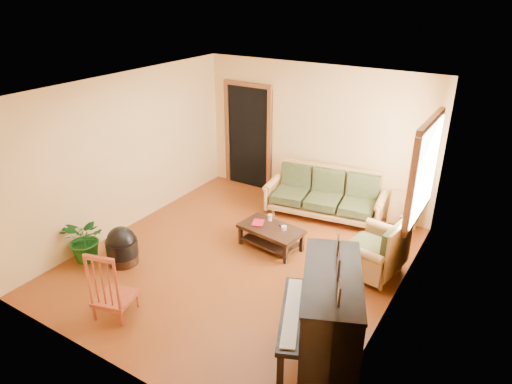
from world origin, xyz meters
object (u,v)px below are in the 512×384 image
Objects in this scene: piano at (329,323)px; footstool at (122,250)px; armchair at (374,245)px; red_chair at (113,282)px; coffee_table at (271,237)px; potted_plant at (86,239)px; ceramic_crock at (405,223)px; sofa at (324,195)px.

piano is 2.94× the size of footstool.
armchair is 3.58m from red_chair.
piano is at bearing -46.14° from coffee_table.
footstool is at bearing 23.37° from potted_plant.
potted_plant is (-3.83, -3.49, 0.24)m from ceramic_crock.
piano is 3.59m from ceramic_crock.
piano reaches higher than sofa.
piano reaches higher than coffee_table.
footstool is at bearing -131.86° from sofa.
footstool is (-3.43, 0.29, -0.38)m from piano.
piano is 1.90× the size of potted_plant.
piano is at bearing -76.08° from armchair.
sofa is at bearing 57.90° from red_chair.
ceramic_crock is at bearing 46.14° from coffee_table.
coffee_table is 2.14× the size of footstool.
potted_plant is (-3.94, 0.07, -0.24)m from piano.
footstool is 1.21m from red_chair.
piano is at bearing -3.05° from red_chair.
potted_plant is at bearing -140.95° from coffee_table.
footstool reaches higher than ceramic_crock.
armchair is 1.57m from ceramic_crock.
coffee_table is 1.62m from armchair.
piano is at bearing -88.23° from ceramic_crock.
coffee_table is at bearing 39.05° from potted_plant.
potted_plant is at bearing -136.23° from sofa.
footstool is 4.66m from ceramic_crock.
footstool is (-3.25, -1.74, -0.23)m from armchair.
ceramic_crock is at bearing 96.19° from armchair.
armchair reaches higher than coffee_table.
coffee_table is at bearing -109.50° from sofa.
sofa is at bearing 52.41° from potted_plant.
red_chair is 4.02× the size of ceramic_crock.
ceramic_crock is (-0.11, 3.56, -0.49)m from piano.
coffee_table is 1.10× the size of armchair.
sofa is at bearing 145.71° from armchair.
footstool is 1.95× the size of ceramic_crock.
potted_plant reaches higher than footstool.
piano is 3.47m from footstool.
red_chair reaches higher than sofa.
ceramic_crock is at bearing 44.53° from footstool.
red_chair is 1.33× the size of potted_plant.
piano is at bearing -0.96° from potted_plant.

